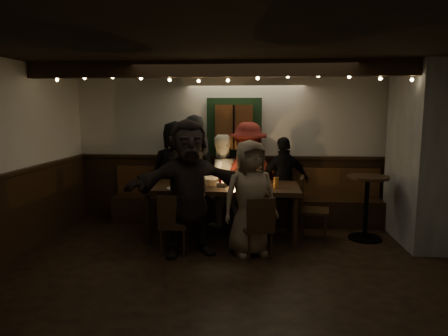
# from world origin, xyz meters

# --- Properties ---
(room) EXTENTS (6.02, 5.01, 2.62)m
(room) POSITION_xyz_m (1.07, 1.42, 1.07)
(room) COLOR black
(room) RESTS_ON ground
(dining_table) EXTENTS (2.28, 0.98, 0.99)m
(dining_table) POSITION_xyz_m (-0.31, 1.40, 0.74)
(dining_table) COLOR black
(dining_table) RESTS_ON ground
(chair_near_left) EXTENTS (0.39, 0.39, 0.83)m
(chair_near_left) POSITION_xyz_m (-0.91, 0.60, 0.47)
(chair_near_left) COLOR black
(chair_near_left) RESTS_ON ground
(chair_near_right) EXTENTS (0.48, 0.48, 0.83)m
(chair_near_right) POSITION_xyz_m (0.24, 0.54, 0.47)
(chair_near_right) COLOR black
(chair_near_right) RESTS_ON ground
(chair_end) EXTENTS (0.49, 0.49, 0.94)m
(chair_end) POSITION_xyz_m (0.98, 1.47, 0.53)
(chair_end) COLOR black
(chair_end) RESTS_ON ground
(high_top) EXTENTS (0.61, 0.61, 0.97)m
(high_top) POSITION_xyz_m (1.85, 1.51, 0.61)
(high_top) COLOR black
(high_top) RESTS_ON ground
(person_a) EXTENTS (0.95, 0.71, 1.76)m
(person_a) POSITION_xyz_m (-1.18, 2.17, 0.88)
(person_a) COLOR black
(person_a) RESTS_ON ground
(person_b) EXTENTS (0.75, 0.56, 1.87)m
(person_b) POSITION_xyz_m (-0.86, 2.05, 0.93)
(person_b) COLOR black
(person_b) RESTS_ON ground
(person_c) EXTENTS (0.92, 0.83, 1.54)m
(person_c) POSITION_xyz_m (-0.41, 2.07, 0.77)
(person_c) COLOR white
(person_c) RESTS_ON ground
(person_d) EXTENTS (1.27, 0.97, 1.74)m
(person_d) POSITION_xyz_m (0.05, 2.15, 0.87)
(person_d) COLOR #5F1914
(person_d) RESTS_ON ground
(person_e) EXTENTS (0.95, 0.63, 1.50)m
(person_e) POSITION_xyz_m (0.66, 2.17, 0.75)
(person_e) COLOR black
(person_e) RESTS_ON ground
(person_f) EXTENTS (1.78, 1.10, 1.83)m
(person_f) POSITION_xyz_m (-0.70, 0.65, 0.92)
(person_f) COLOR black
(person_f) RESTS_ON ground
(person_g) EXTENTS (0.89, 0.75, 1.55)m
(person_g) POSITION_xyz_m (0.12, 0.73, 0.78)
(person_g) COLOR #7C664C
(person_g) RESTS_ON ground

